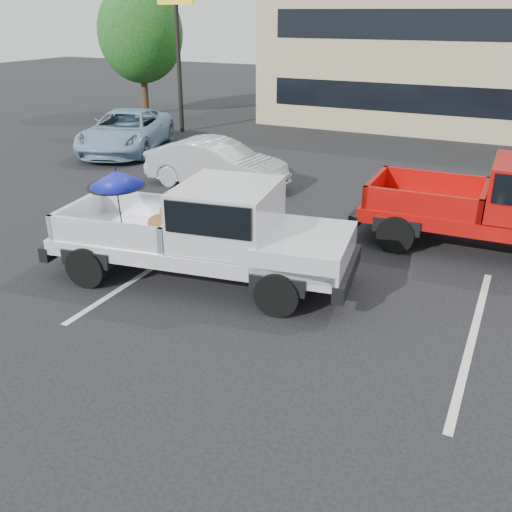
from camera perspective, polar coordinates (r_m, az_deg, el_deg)
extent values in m
plane|color=black|center=(8.55, -1.31, -9.80)|extent=(90.00, 90.00, 0.00)
cube|color=silver|center=(11.45, -10.18, -1.12)|extent=(0.12, 5.00, 0.01)
cube|color=silver|center=(9.58, 20.85, -7.54)|extent=(0.12, 5.00, 0.01)
cube|color=black|center=(23.63, 23.12, 13.81)|extent=(18.00, 0.08, 1.10)
cube|color=black|center=(23.42, 24.22, 20.28)|extent=(18.00, 0.08, 1.10)
cylinder|color=black|center=(24.37, -7.76, 19.18)|extent=(0.18, 0.18, 6.00)
cylinder|color=#332114|center=(29.27, -11.08, 16.10)|extent=(0.32, 0.32, 2.42)
ellipsoid|color=#134214|center=(29.08, -11.49, 21.04)|extent=(3.96, 3.96, 4.55)
cylinder|color=black|center=(10.84, -16.50, -1.03)|extent=(0.79, 0.39, 0.76)
cylinder|color=black|center=(12.27, -11.88, 2.33)|extent=(0.79, 0.39, 0.76)
cylinder|color=black|center=(9.42, 2.18, -3.78)|extent=(0.79, 0.39, 0.76)
cylinder|color=black|center=(11.04, 4.73, 0.37)|extent=(0.79, 0.39, 0.76)
cube|color=silver|center=(10.62, -5.59, 1.08)|extent=(5.61, 2.68, 0.28)
cube|color=silver|center=(9.97, 5.02, 0.89)|extent=(1.76, 2.12, 0.46)
cube|color=black|center=(10.01, 9.13, -1.62)|extent=(0.48, 1.97, 0.30)
cube|color=black|center=(11.97, -17.80, 1.77)|extent=(0.46, 1.97, 0.28)
cube|color=silver|center=(10.19, -2.88, 4.27)|extent=(1.90, 2.06, 1.05)
cube|color=black|center=(10.13, -2.90, 5.34)|extent=(1.76, 2.14, 0.55)
cube|color=black|center=(11.22, -12.46, 2.18)|extent=(2.54, 2.15, 0.10)
cube|color=silver|center=(11.83, -10.54, 5.00)|extent=(2.29, 0.43, 0.50)
cube|color=silver|center=(10.42, -14.91, 2.06)|extent=(2.29, 0.43, 0.50)
cube|color=silver|center=(11.69, -17.30, 4.09)|extent=(0.36, 1.84, 0.50)
cube|color=silver|center=(10.63, -7.41, 3.08)|extent=(0.36, 1.84, 0.50)
ellipsoid|color=brown|center=(11.06, -9.58, 3.29)|extent=(0.55, 0.48, 0.33)
cylinder|color=brown|center=(10.89, -8.51, 2.81)|extent=(0.07, 0.07, 0.25)
cylinder|color=brown|center=(11.03, -8.14, 3.10)|extent=(0.07, 0.07, 0.25)
ellipsoid|color=brown|center=(10.92, -8.84, 4.21)|extent=(0.35, 0.32, 0.44)
cylinder|color=red|center=(10.86, -8.78, 4.92)|extent=(0.21, 0.21, 0.04)
sphere|color=brown|center=(10.80, -8.47, 5.40)|extent=(0.24, 0.24, 0.24)
cone|color=black|center=(10.75, -7.82, 5.24)|extent=(0.18, 0.14, 0.11)
cone|color=black|center=(10.72, -8.75, 5.94)|extent=(0.08, 0.08, 0.12)
cone|color=black|center=(10.83, -8.47, 6.13)|extent=(0.08, 0.08, 0.12)
cylinder|color=brown|center=(11.18, -10.40, 2.89)|extent=(0.29, 0.05, 0.10)
cylinder|color=black|center=(10.99, -13.51, 4.82)|extent=(0.02, 0.10, 1.05)
cone|color=#121BA5|center=(10.83, -13.78, 7.55)|extent=(1.10, 1.12, 0.36)
cylinder|color=black|center=(10.79, -13.86, 8.37)|extent=(0.02, 0.02, 0.10)
cylinder|color=black|center=(10.87, -13.72, 6.90)|extent=(1.10, 1.10, 0.09)
cylinder|color=black|center=(12.24, 13.82, 2.16)|extent=(0.79, 0.30, 0.79)
cylinder|color=black|center=(14.01, 15.44, 4.68)|extent=(0.79, 0.30, 0.79)
cube|color=#B10C09|center=(12.88, 23.17, 3.39)|extent=(5.61, 2.08, 0.29)
cube|color=black|center=(13.26, 10.80, 4.63)|extent=(0.22, 2.03, 0.29)
cube|color=black|center=(12.95, 16.64, 4.72)|extent=(2.41, 1.94, 0.10)
cube|color=#B10C09|center=(13.72, 17.40, 7.01)|extent=(2.38, 0.15, 0.52)
cube|color=#B10C09|center=(12.01, 16.10, 4.91)|extent=(2.38, 0.15, 0.52)
cube|color=#B10C09|center=(13.05, 11.86, 6.78)|extent=(0.14, 1.90, 0.52)
cube|color=#B10C09|center=(12.77, 21.82, 5.22)|extent=(0.14, 1.90, 0.52)
imported|color=#ACB0B3|center=(16.44, -3.98, 9.18)|extent=(4.10, 1.47, 1.34)
imported|color=#7FA1BD|center=(21.38, -12.86, 12.07)|extent=(3.91, 5.63, 1.43)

